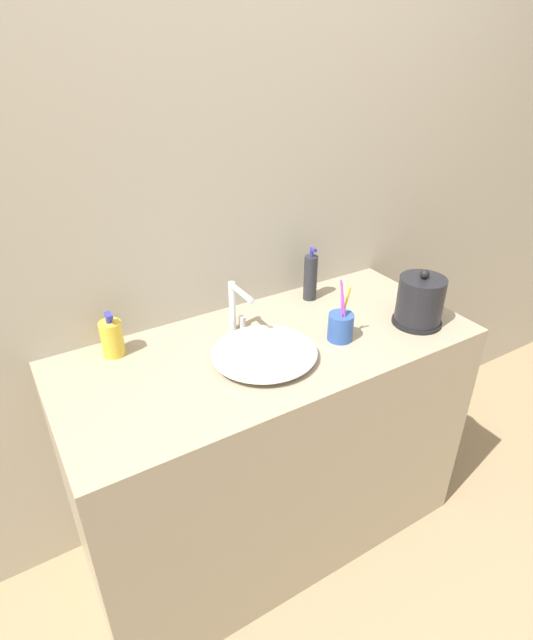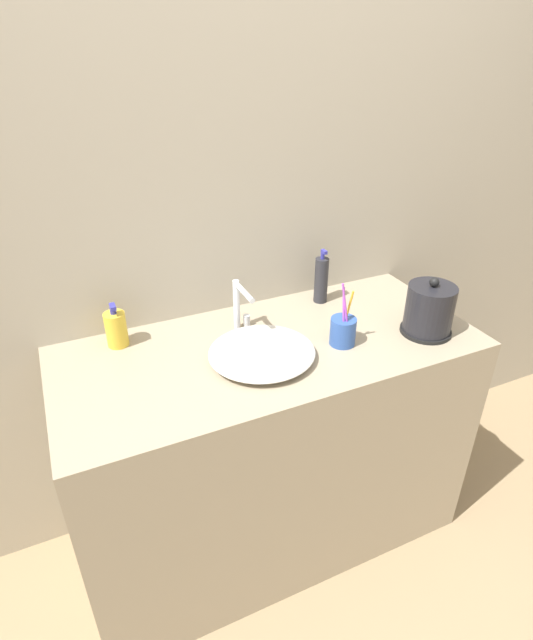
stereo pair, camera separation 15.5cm
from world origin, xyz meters
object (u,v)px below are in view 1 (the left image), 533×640
faucet (236,305)px  electric_kettle (420,303)px  toothbrush_cup (341,326)px  shampoo_bottle (112,338)px  lotion_bottle (310,277)px

faucet → electric_kettle: electric_kettle is taller
electric_kettle → toothbrush_cup: (-0.29, 0.06, -0.03)m
faucet → electric_kettle: (0.56, -0.27, -0.02)m
toothbrush_cup → shampoo_bottle: 0.72m
faucet → lotion_bottle: (0.35, 0.07, -0.01)m
faucet → lotion_bottle: lotion_bottle is taller
electric_kettle → toothbrush_cup: 0.30m
faucet → shampoo_bottle: size_ratio=1.17×
electric_kettle → toothbrush_cup: bearing=169.2°
lotion_bottle → shampoo_bottle: size_ratio=1.37×
electric_kettle → shampoo_bottle: electric_kettle is taller
electric_kettle → lotion_bottle: (-0.21, 0.34, 0.01)m
electric_kettle → shampoo_bottle: (-0.95, 0.35, -0.02)m
toothbrush_cup → lotion_bottle: 0.30m
faucet → shampoo_bottle: faucet is taller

